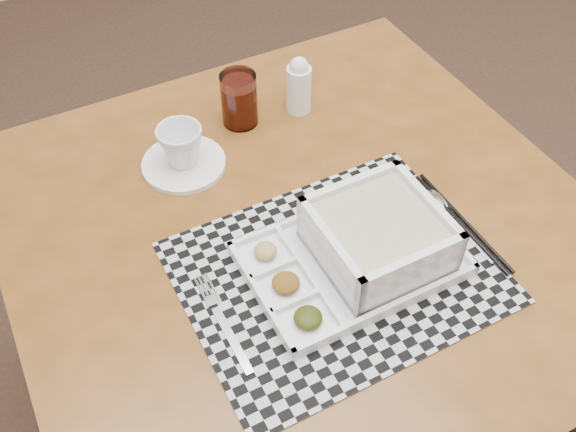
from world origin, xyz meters
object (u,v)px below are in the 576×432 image
object	(u,v)px
serving_tray	(369,244)
creamer_bottle	(299,85)
juice_glass	(239,101)
cup	(181,146)
dining_table	(303,250)

from	to	relation	value
serving_tray	creamer_bottle	bearing A→B (deg)	82.37
serving_tray	juice_glass	size ratio (longest dim) A/B	3.21
cup	creamer_bottle	distance (m)	0.26
dining_table	juice_glass	xyz separation A→B (m)	(-0.01, 0.28, 0.12)
serving_tray	juice_glass	bearing A→B (deg)	99.39
serving_tray	creamer_bottle	size ratio (longest dim) A/B	2.88
serving_tray	cup	distance (m)	0.38
dining_table	serving_tray	distance (m)	0.17
dining_table	serving_tray	size ratio (longest dim) A/B	3.00
dining_table	juice_glass	bearing A→B (deg)	91.36
serving_tray	creamer_bottle	world-z (taller)	creamer_bottle
creamer_bottle	dining_table	bearing A→B (deg)	-111.78
serving_tray	cup	world-z (taller)	serving_tray
juice_glass	creamer_bottle	xyz separation A→B (m)	(0.12, -0.01, 0.01)
creamer_bottle	cup	bearing A→B (deg)	-164.84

